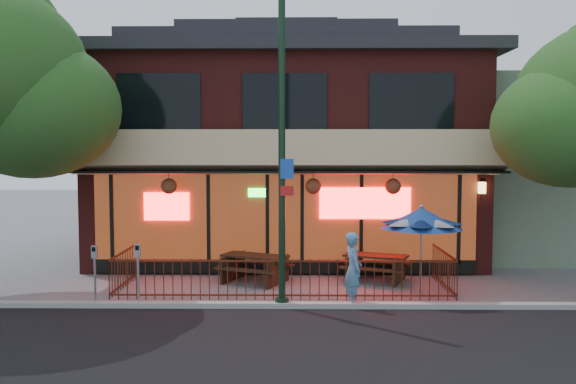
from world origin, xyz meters
The scene contains 12 objects.
ground centered at (0.00, 0.00, 0.00)m, with size 80.00×80.00×0.00m, color gray.
curb centered at (0.00, -0.50, 0.06)m, with size 80.00×0.25×0.12m, color #999993.
restaurant_building centered at (0.00, 7.11, 4.13)m, with size 12.96×9.49×8.05m.
neighbor_building centered at (9.00, 7.70, 3.00)m, with size 6.00×7.00×6.00m, color gray.
patio_fence centered at (0.00, 0.50, 0.63)m, with size 8.44×2.62×1.00m.
street_light centered at (0.00, -0.40, 3.15)m, with size 0.43×0.32×7.00m.
picnic_table_left centered at (-0.80, 2.15, 0.50)m, with size 2.19×1.98×0.76m.
picnic_table_right centered at (2.53, 2.40, 0.48)m, with size 2.08×1.86×0.73m.
patio_umbrella centered at (3.42, 0.70, 1.95)m, with size 2.00×1.99×2.28m.
pedestrian centered at (1.65, -0.35, 0.87)m, with size 0.63×0.42×1.73m, color #5381A7.
parking_meter_near centered at (-3.31, -0.48, 1.00)m, with size 0.14×0.12×1.48m.
parking_meter_far centered at (-4.31, -0.48, 0.97)m, with size 0.13×0.11×1.44m.
Camera 1 is at (0.33, -14.28, 3.63)m, focal length 38.00 mm.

